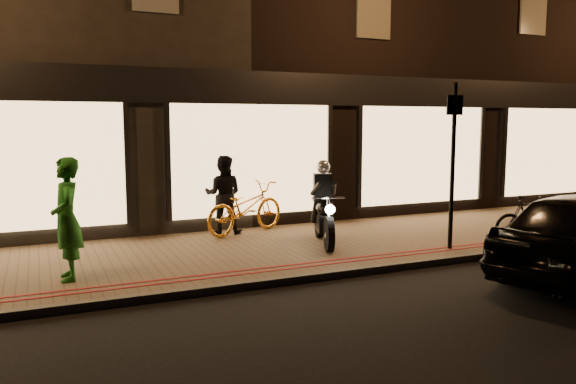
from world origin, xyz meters
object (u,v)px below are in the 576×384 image
object	(u,v)px
bicycle_gold	(245,208)
person_green	(67,219)
sign_post	(453,157)
motorcycle	(324,212)

from	to	relation	value
bicycle_gold	person_green	world-z (taller)	person_green
sign_post	person_green	size ratio (longest dim) A/B	1.67
motorcycle	person_green	world-z (taller)	person_green
bicycle_gold	sign_post	bearing A→B (deg)	-157.85
motorcycle	bicycle_gold	bearing A→B (deg)	141.84
motorcycle	sign_post	world-z (taller)	sign_post
motorcycle	sign_post	size ratio (longest dim) A/B	0.62
sign_post	bicycle_gold	bearing A→B (deg)	135.42
motorcycle	person_green	bearing A→B (deg)	-152.30
sign_post	bicycle_gold	size ratio (longest dim) A/B	1.47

